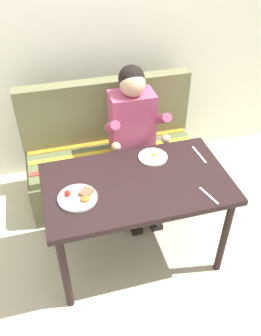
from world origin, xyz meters
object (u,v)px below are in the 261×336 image
at_px(knife, 199,155).
at_px(plate_breakfast, 78,197).
at_px(couch, 112,160).
at_px(plate_eggs, 153,157).
at_px(fork, 209,196).
at_px(table, 137,190).
at_px(person, 134,128).

bearing_deg(knife, plate_breakfast, -170.29).
height_order(couch, plate_eggs, couch).
bearing_deg(knife, plate_eggs, 166.78).
xyz_separation_m(plate_breakfast, fork, (0.77, -0.19, -0.01)).
distance_m(couch, fork, 1.16).
bearing_deg(table, person, 75.77).
bearing_deg(person, table, -104.23).
distance_m(couch, knife, 0.89).
bearing_deg(table, fork, -32.71).
xyz_separation_m(couch, person, (0.15, -0.17, 0.41)).
xyz_separation_m(person, knife, (0.35, -0.44, -0.01)).
relative_size(plate_breakfast, plate_eggs, 1.19).
distance_m(couch, plate_breakfast, 1.00).
xyz_separation_m(plate_breakfast, plate_eggs, (0.56, 0.27, -0.00)).
height_order(person, fork, person).
bearing_deg(plate_breakfast, table, 9.24).
relative_size(plate_eggs, knife, 1.01).
distance_m(table, couch, 0.83).
bearing_deg(plate_breakfast, couch, 65.07).
height_order(person, plate_eggs, person).
bearing_deg(knife, fork, -109.81).
bearing_deg(fork, knife, 58.31).
distance_m(person, knife, 0.56).
distance_m(plate_breakfast, fork, 0.79).
height_order(person, knife, person).
bearing_deg(plate_eggs, knife, -9.27).
distance_m(plate_eggs, fork, 0.50).
height_order(person, plate_breakfast, person).
height_order(couch, fork, couch).
distance_m(plate_eggs, knife, 0.33).
relative_size(fork, knife, 0.85).
relative_size(table, couch, 0.83).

